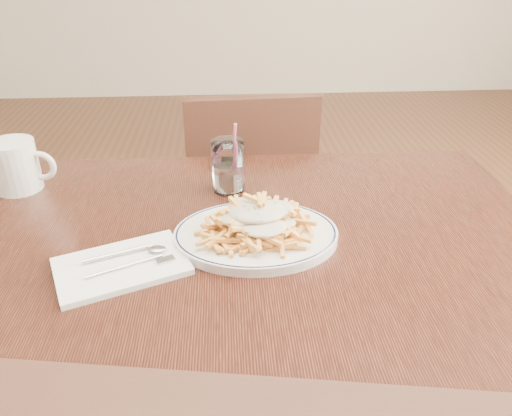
{
  "coord_description": "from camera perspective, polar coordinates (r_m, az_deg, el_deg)",
  "views": [
    {
      "loc": [
        -0.03,
        -0.81,
        1.27
      ],
      "look_at": [
        0.02,
        -0.01,
        0.82
      ],
      "focal_mm": 35.0,
      "sensor_mm": 36.0,
      "label": 1
    }
  ],
  "objects": [
    {
      "name": "table",
      "position": [
        1.01,
        -0.91,
        -7.19
      ],
      "size": [
        1.2,
        0.8,
        0.75
      ],
      "color": "black",
      "rests_on": "ground"
    },
    {
      "name": "chair_far",
      "position": [
        1.67,
        -0.74,
        1.27
      ],
      "size": [
        0.42,
        0.42,
        0.86
      ],
      "color": "black",
      "rests_on": "ground"
    },
    {
      "name": "fries_plate",
      "position": [
        0.95,
        -0.0,
        -3.1
      ],
      "size": [
        0.35,
        0.32,
        0.02
      ],
      "color": "white",
      "rests_on": "table"
    },
    {
      "name": "loaded_fries",
      "position": [
        0.93,
        -0.0,
        -0.92
      ],
      "size": [
        0.22,
        0.18,
        0.06
      ],
      "color": "#F1A949",
      "rests_on": "fries_plate"
    },
    {
      "name": "napkin",
      "position": [
        0.91,
        -15.14,
        -6.43
      ],
      "size": [
        0.26,
        0.22,
        0.01
      ],
      "primitive_type": "cube",
      "rotation": [
        0.0,
        0.0,
        0.39
      ],
      "color": "white",
      "rests_on": "table"
    },
    {
      "name": "cutlery",
      "position": [
        0.91,
        -15.17,
        -5.82
      ],
      "size": [
        0.17,
        0.12,
        0.01
      ],
      "color": "silver",
      "rests_on": "napkin"
    },
    {
      "name": "water_glass",
      "position": [
        1.12,
        -3.2,
        4.5
      ],
      "size": [
        0.07,
        0.07,
        0.16
      ],
      "color": "white",
      "rests_on": "table"
    },
    {
      "name": "coffee_mug",
      "position": [
        1.24,
        -25.71,
        4.38
      ],
      "size": [
        0.15,
        0.1,
        0.11
      ],
      "color": "white",
      "rests_on": "table"
    }
  ]
}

